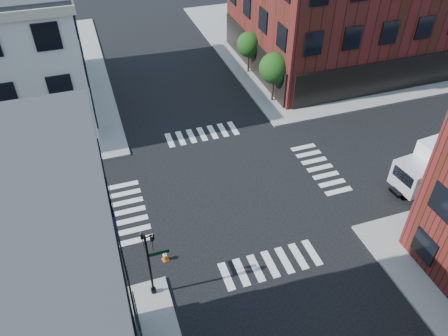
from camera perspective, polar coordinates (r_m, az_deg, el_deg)
The scene contains 7 objects.
ground at distance 30.48m, azimuth 0.85°, elevation -2.65°, with size 120.00×120.00×0.00m, color black.
sidewalk_ne at distance 55.06m, azimuth 14.92°, elevation 16.26°, with size 30.00×30.00×0.15m, color gray.
tree_near at distance 38.88m, azimuth 6.69°, elevation 12.66°, with size 2.69×2.69×4.49m.
tree_far at distance 43.98m, azimuth 3.38°, elevation 15.67°, with size 2.43×2.43×4.07m.
signal_pole at distance 22.84m, azimuth -9.71°, elevation -11.44°, with size 1.29×1.24×4.60m.
box_truck at distance 33.58m, azimuth 27.05°, elevation 0.75°, with size 7.72×3.01×3.42m.
traffic_cone at distance 26.09m, azimuth -7.71°, elevation -11.34°, with size 0.42×0.42×0.66m.
Camera 1 is at (-7.72, -21.42, 20.27)m, focal length 35.00 mm.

